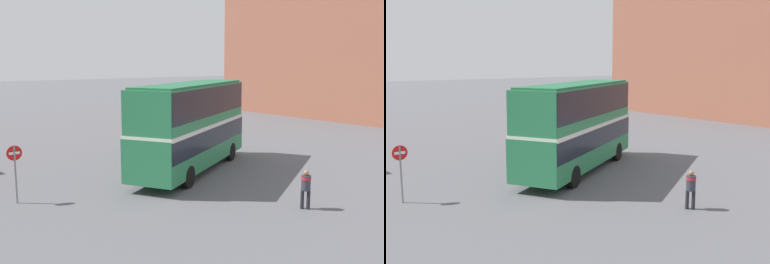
# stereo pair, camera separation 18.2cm
# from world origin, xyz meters

# --- Properties ---
(ground_plane) EXTENTS (240.00, 240.00, 0.00)m
(ground_plane) POSITION_xyz_m (0.00, 0.00, 0.00)
(ground_plane) COLOR #5B5B60
(building_row_right) EXTENTS (8.83, 28.83, 14.57)m
(building_row_right) POSITION_xyz_m (29.08, 9.50, 7.30)
(building_row_right) COLOR #935642
(building_row_right) RESTS_ON ground_plane
(double_decker_bus) EXTENTS (10.24, 7.27, 4.74)m
(double_decker_bus) POSITION_xyz_m (1.79, 0.40, 2.72)
(double_decker_bus) COLOR #287A4C
(double_decker_bus) RESTS_ON ground_plane
(pedestrian_foreground) EXTENTS (0.55, 0.55, 1.60)m
(pedestrian_foreground) POSITION_xyz_m (1.52, -7.43, 0.98)
(pedestrian_foreground) COLOR #232328
(pedestrian_foreground) RESTS_ON ground_plane
(no_entry_sign) EXTENTS (0.63, 0.08, 2.46)m
(no_entry_sign) POSITION_xyz_m (-7.46, 0.42, 1.65)
(no_entry_sign) COLOR gray
(no_entry_sign) RESTS_ON ground_plane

